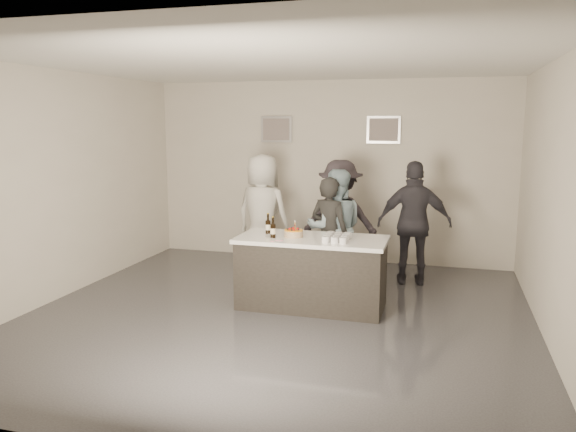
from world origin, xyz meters
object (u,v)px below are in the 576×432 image
object	(u,v)px
beer_bottle_b	(273,227)
person_main_black	(329,234)
person_guest_left	(263,214)
person_guest_right	(414,223)
cake	(294,234)
bar_counter	(312,272)
beer_bottle_a	(268,224)
person_main_blue	(335,228)
person_guest_back	(340,219)

from	to	relation	value
beer_bottle_b	person_main_black	world-z (taller)	person_main_black
person_guest_left	person_guest_right	xyz separation A→B (m)	(2.29, -0.02, -0.03)
cake	person_guest_right	world-z (taller)	person_guest_right
beer_bottle_b	person_guest_right	xyz separation A→B (m)	(1.63, 1.56, -0.14)
bar_counter	person_guest_left	distance (m)	1.88
beer_bottle_a	person_guest_left	distance (m)	1.45
bar_counter	beer_bottle_b	size ratio (longest dim) A/B	7.15
beer_bottle_a	person_main_black	size ratio (longest dim) A/B	0.16
bar_counter	person_guest_right	xyz separation A→B (m)	(1.17, 1.42, 0.44)
beer_bottle_a	person_main_blue	bearing A→B (deg)	52.27
person_guest_left	person_guest_back	xyz separation A→B (m)	(1.19, 0.09, -0.03)
beer_bottle_a	person_main_black	bearing A→B (deg)	47.62
beer_bottle_b	person_main_blue	bearing A→B (deg)	63.65
cake	beer_bottle_b	distance (m)	0.28
person_guest_left	beer_bottle_a	bearing A→B (deg)	124.37
cake	beer_bottle_a	bearing A→B (deg)	163.99
person_main_black	beer_bottle_b	bearing A→B (deg)	82.04
beer_bottle_b	person_guest_back	xyz separation A→B (m)	(0.53, 1.67, -0.14)
person_main_black	person_main_blue	xyz separation A→B (m)	(0.05, 0.19, 0.05)
bar_counter	beer_bottle_b	bearing A→B (deg)	-162.56
person_guest_left	beer_bottle_b	bearing A→B (deg)	125.92
person_main_black	person_guest_back	distance (m)	0.72
person_main_black	person_guest_right	size ratio (longest dim) A/B	0.89
cake	person_guest_back	size ratio (longest dim) A/B	0.13
cake	person_main_blue	size ratio (longest dim) A/B	0.14
beer_bottle_a	person_main_black	distance (m)	1.01
person_main_blue	person_guest_left	bearing A→B (deg)	-32.18
bar_counter	beer_bottle_b	world-z (taller)	beer_bottle_b
cake	beer_bottle_b	world-z (taller)	beer_bottle_b
person_main_black	person_guest_left	world-z (taller)	person_guest_left
person_main_blue	person_guest_right	xyz separation A→B (m)	(1.07, 0.42, 0.05)
beer_bottle_b	person_guest_back	world-z (taller)	person_guest_back
person_guest_left	person_main_black	bearing A→B (deg)	165.37
person_guest_back	person_guest_left	bearing A→B (deg)	1.12
cake	beer_bottle_a	distance (m)	0.40
bar_counter	person_main_blue	distance (m)	1.08
beer_bottle_b	bar_counter	bearing A→B (deg)	17.44
cake	person_guest_left	world-z (taller)	person_guest_left
cake	person_main_blue	distance (m)	1.08
bar_counter	beer_bottle_a	bearing A→B (deg)	171.81
person_guest_left	person_guest_right	size ratio (longest dim) A/B	1.03
cake	person_main_black	xyz separation A→B (m)	(0.29, 0.83, -0.14)
bar_counter	beer_bottle_a	world-z (taller)	beer_bottle_a
person_guest_right	person_guest_back	bearing A→B (deg)	-12.30
bar_counter	person_main_black	xyz separation A→B (m)	(0.06, 0.81, 0.34)
beer_bottle_b	person_main_blue	xyz separation A→B (m)	(0.57, 1.14, -0.19)
beer_bottle_a	person_main_black	xyz separation A→B (m)	(0.66, 0.72, -0.24)
beer_bottle_a	person_guest_right	size ratio (longest dim) A/B	0.15
bar_counter	cake	world-z (taller)	cake
person_guest_left	person_main_blue	bearing A→B (deg)	173.72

